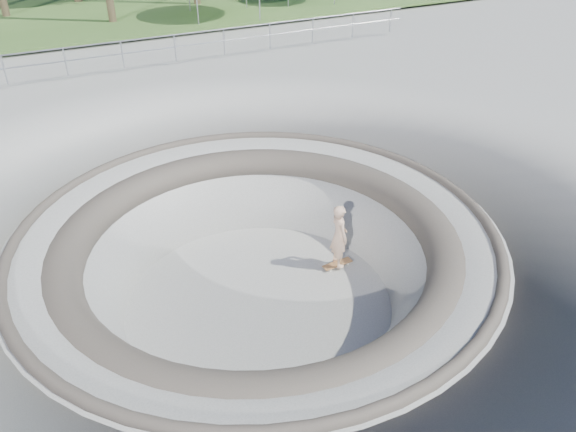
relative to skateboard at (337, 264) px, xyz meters
name	(u,v)px	position (x,y,z in m)	size (l,w,h in m)	color
ground	(256,231)	(-2.28, -0.29, 1.84)	(180.00, 180.00, 0.00)	#A1A09B
skate_bowl	(259,297)	(-2.28, -0.29, 0.01)	(14.00, 14.00, 4.10)	#A1A09B
distant_hills	(73,15)	(1.50, 56.88, -5.18)	(103.20, 45.00, 28.60)	brown
safety_railing	(122,55)	(-2.28, 11.71, 2.53)	(25.00, 0.06, 1.03)	#94979C
skateboard	(337,264)	(0.00, 0.00, 0.00)	(0.80, 0.27, 0.08)	brown
skater	(339,236)	(0.00, 0.00, 0.85)	(0.61, 0.40, 1.66)	#D5A98A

